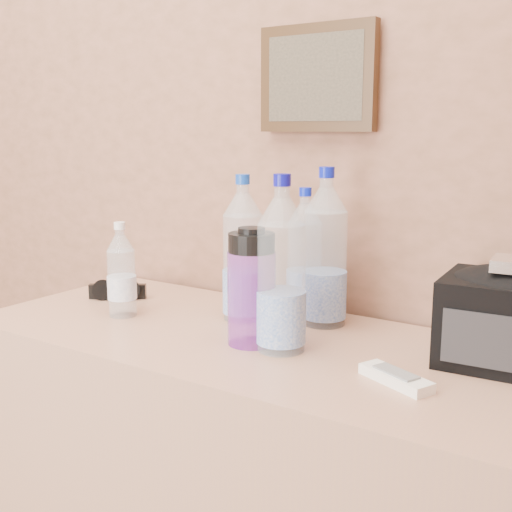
{
  "coord_description": "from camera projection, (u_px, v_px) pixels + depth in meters",
  "views": [
    {
      "loc": [
        1.19,
        0.58,
        1.28
      ],
      "look_at": [
        0.45,
        1.71,
        1.01
      ],
      "focal_mm": 45.0,
      "sensor_mm": 36.0,
      "label": 1
    }
  ],
  "objects": [
    {
      "name": "picture_frame",
      "position": [
        317.0,
        78.0,
        1.52
      ],
      "size": [
        0.3,
        0.03,
        0.25
      ],
      "primitive_type": null,
      "color": "#382311",
      "rests_on": "room_shell"
    },
    {
      "name": "dresser",
      "position": [
        254.0,
        507.0,
        1.49
      ],
      "size": [
        1.33,
        0.55,
        0.83
      ],
      "primitive_type": "cube",
      "color": "#AC804C",
      "rests_on": "ground"
    },
    {
      "name": "pet_large_a",
      "position": [
        243.0,
        256.0,
        1.52
      ],
      "size": [
        0.09,
        0.09,
        0.35
      ],
      "rotation": [
        0.0,
        0.0,
        -0.17
      ],
      "color": "silver",
      "rests_on": "dresser"
    },
    {
      "name": "pet_large_b",
      "position": [
        304.0,
        258.0,
        1.57
      ],
      "size": [
        0.08,
        0.08,
        0.31
      ],
      "rotation": [
        0.0,
        0.0,
        -0.32
      ],
      "color": "silver",
      "rests_on": "dresser"
    },
    {
      "name": "pet_large_c",
      "position": [
        325.0,
        256.0,
        1.47
      ],
      "size": [
        0.1,
        0.1,
        0.37
      ],
      "rotation": [
        0.0,
        0.0,
        -0.24
      ],
      "color": "white",
      "rests_on": "dresser"
    },
    {
      "name": "pet_large_d",
      "position": [
        281.0,
        274.0,
        1.3
      ],
      "size": [
        0.1,
        0.1,
        0.36
      ],
      "rotation": [
        0.0,
        0.0,
        0.41
      ],
      "color": "silver",
      "rests_on": "dresser"
    },
    {
      "name": "pet_small",
      "position": [
        122.0,
        275.0,
        1.55
      ],
      "size": [
        0.07,
        0.07,
        0.23
      ],
      "rotation": [
        0.0,
        0.0,
        0.35
      ],
      "color": "silver",
      "rests_on": "dresser"
    },
    {
      "name": "nalgene_bottle",
      "position": [
        252.0,
        287.0,
        1.34
      ],
      "size": [
        0.1,
        0.1,
        0.25
      ],
      "rotation": [
        0.0,
        0.0,
        -0.41
      ],
      "color": "purple",
      "rests_on": "dresser"
    },
    {
      "name": "sunglasses",
      "position": [
        118.0,
        291.0,
        1.73
      ],
      "size": [
        0.16,
        0.13,
        0.04
      ],
      "primitive_type": null,
      "rotation": [
        0.0,
        0.0,
        0.59
      ],
      "color": "black",
      "rests_on": "dresser"
    },
    {
      "name": "ac_remote",
      "position": [
        396.0,
        378.0,
        1.15
      ],
      "size": [
        0.15,
        0.1,
        0.02
      ],
      "primitive_type": "cube",
      "rotation": [
        0.0,
        0.0,
        -0.41
      ],
      "color": "white",
      "rests_on": "dresser"
    }
  ]
}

